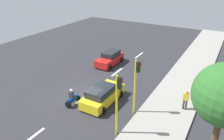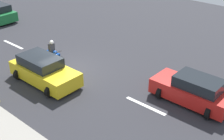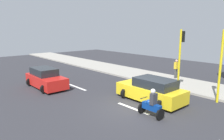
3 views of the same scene
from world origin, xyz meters
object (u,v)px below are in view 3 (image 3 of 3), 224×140
Objects in this scene: pedestrian_near_signal at (176,68)px; car_yellow_cab at (151,90)px; motorcycle at (151,105)px; traffic_light_midblock at (222,56)px; car_red at (46,79)px; traffic_light_corner at (181,52)px.

car_yellow_cab is at bearing -160.55° from pedestrian_near_signal.
car_yellow_cab is 2.49m from motorcycle.
pedestrian_near_signal is 6.34m from traffic_light_midblock.
pedestrian_near_signal is at bearing 57.37° from traffic_light_midblock.
traffic_light_corner is at bearing -48.31° from car_red.
motorcycle is 5.67m from traffic_light_corner.
car_yellow_cab is 4.73m from traffic_light_midblock.
traffic_light_midblock reaches higher than pedestrian_near_signal.
pedestrian_near_signal is (8.24, 3.79, 0.42)m from motorcycle.
traffic_light_corner is at bearing 90.00° from traffic_light_midblock.
traffic_light_corner is at bearing -144.85° from pedestrian_near_signal.
traffic_light_midblock is at bearing -43.49° from car_yellow_cab.
car_red is 10.32m from traffic_light_corner.
traffic_light_corner is (-3.27, -2.30, 1.87)m from pedestrian_near_signal.
car_yellow_cab is at bearing 178.57° from traffic_light_corner.
traffic_light_midblock is (3.03, -2.88, 2.22)m from car_yellow_cab.
traffic_light_corner and traffic_light_midblock have the same top height.
pedestrian_near_signal is (9.97, -5.22, 0.35)m from car_red.
pedestrian_near_signal is 0.38× the size of traffic_light_midblock.
car_red is at bearing 122.98° from traffic_light_midblock.
pedestrian_near_signal is 0.38× the size of traffic_light_corner.
motorcycle is (1.73, -9.01, -0.07)m from car_red.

